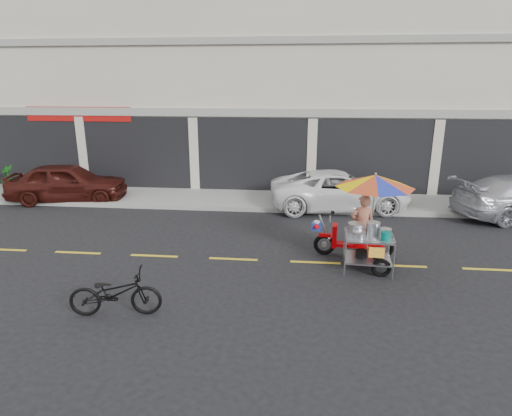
# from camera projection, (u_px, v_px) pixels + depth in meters

# --- Properties ---
(ground) EXTENTS (90.00, 90.00, 0.00)m
(ground) POSITION_uv_depth(u_px,v_px,m) (315.00, 263.00, 10.29)
(ground) COLOR black
(sidewalk) EXTENTS (45.00, 3.00, 0.15)m
(sidewalk) POSITION_uv_depth(u_px,v_px,m) (311.00, 200.00, 15.52)
(sidewalk) COLOR gray
(sidewalk) RESTS_ON ground
(shophouse_block) EXTENTS (36.00, 8.11, 10.40)m
(shophouse_block) POSITION_uv_depth(u_px,v_px,m) (376.00, 81.00, 18.93)
(shophouse_block) COLOR beige
(shophouse_block) RESTS_ON ground
(centerline) EXTENTS (42.00, 0.10, 0.01)m
(centerline) POSITION_uv_depth(u_px,v_px,m) (315.00, 262.00, 10.29)
(centerline) COLOR gold
(centerline) RESTS_ON ground
(maroon_sedan) EXTENTS (4.34, 2.33, 1.40)m
(maroon_sedan) POSITION_uv_depth(u_px,v_px,m) (68.00, 182.00, 15.44)
(maroon_sedan) COLOR #38110D
(maroon_sedan) RESTS_ON ground
(white_pickup) EXTENTS (4.90, 2.70, 1.30)m
(white_pickup) POSITION_uv_depth(u_px,v_px,m) (340.00, 190.00, 14.50)
(white_pickup) COLOR white
(white_pickup) RESTS_ON ground
(plant_short) EXTENTS (0.68, 0.68, 0.92)m
(plant_short) POSITION_uv_depth(u_px,v_px,m) (8.00, 177.00, 16.75)
(plant_short) COLOR #0E460E
(plant_short) RESTS_ON sidewalk
(near_bicycle) EXTENTS (1.76, 0.85, 0.89)m
(near_bicycle) POSITION_uv_depth(u_px,v_px,m) (115.00, 293.00, 7.86)
(near_bicycle) COLOR black
(near_bicycle) RESTS_ON ground
(food_vendor_rig) EXTENTS (2.26, 1.91, 2.28)m
(food_vendor_rig) POSITION_uv_depth(u_px,v_px,m) (369.00, 207.00, 9.80)
(food_vendor_rig) COLOR black
(food_vendor_rig) RESTS_ON ground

